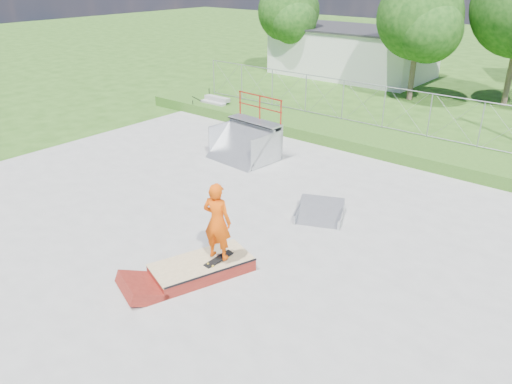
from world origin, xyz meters
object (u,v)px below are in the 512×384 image
(skater, at_px, (217,224))
(quarter_pipe, at_px, (243,130))
(flat_bank_ramp, at_px, (320,212))
(grind_box, at_px, (202,268))

(skater, bearing_deg, quarter_pipe, -67.72)
(quarter_pipe, height_order, flat_bank_ramp, quarter_pipe)
(quarter_pipe, xyz_separation_m, skater, (4.72, -6.36, 0.19))
(grind_box, distance_m, flat_bank_ramp, 4.37)
(grind_box, xyz_separation_m, skater, (0.29, 0.29, 1.19))
(flat_bank_ramp, relative_size, skater, 0.73)
(grind_box, bearing_deg, skater, 64.33)
(grind_box, xyz_separation_m, quarter_pipe, (-4.43, 6.65, 1.00))
(grind_box, bearing_deg, flat_bank_ramp, 101.82)
(flat_bank_ramp, xyz_separation_m, skater, (-0.30, -4.04, 1.17))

